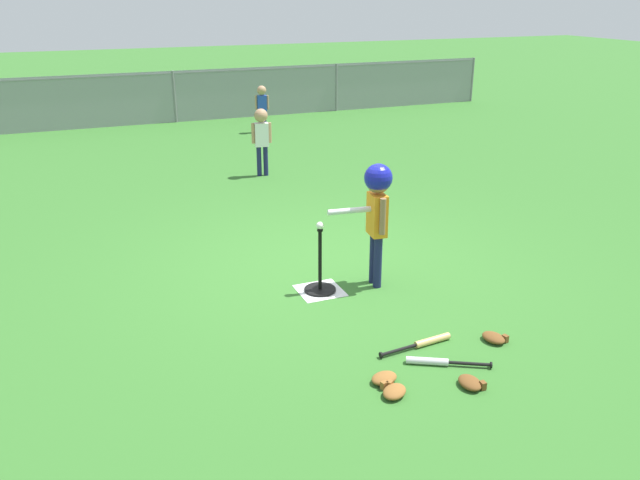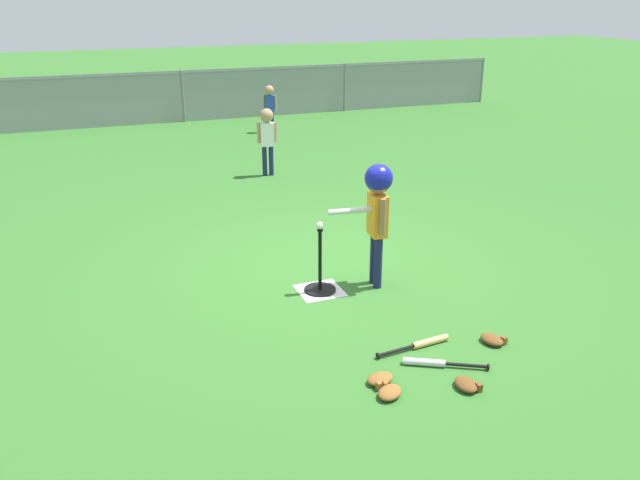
{
  "view_description": "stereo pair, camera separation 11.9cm",
  "coord_description": "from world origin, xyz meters",
  "views": [
    {
      "loc": [
        -2.58,
        -6.07,
        2.84
      ],
      "look_at": [
        -0.33,
        -0.55,
        0.55
      ],
      "focal_mm": 36.62,
      "sensor_mm": 36.0,
      "label": 1
    },
    {
      "loc": [
        -2.47,
        -6.12,
        2.84
      ],
      "look_at": [
        -0.33,
        -0.55,
        0.55
      ],
      "focal_mm": 36.62,
      "sensor_mm": 36.0,
      "label": 2
    }
  ],
  "objects": [
    {
      "name": "fielder_deep_left",
      "position": [
        0.45,
        3.86,
        0.7
      ],
      "size": [
        0.32,
        0.22,
        1.09
      ],
      "color": "#191E4C",
      "rests_on": "ground_plane"
    },
    {
      "name": "baseball_on_tee",
      "position": [
        -0.33,
        -0.55,
        0.7
      ],
      "size": [
        0.07,
        0.07,
        0.07
      ],
      "primitive_type": "sphere",
      "color": "white",
      "rests_on": "batting_tee"
    },
    {
      "name": "batting_tee",
      "position": [
        -0.33,
        -0.55,
        0.1
      ],
      "size": [
        0.32,
        0.32,
        0.66
      ],
      "color": "black",
      "rests_on": "ground_plane"
    },
    {
      "name": "spare_bat_wood",
      "position": [
        0.09,
        -1.89,
        0.03
      ],
      "size": [
        0.71,
        0.12,
        0.06
      ],
      "color": "#DBB266",
      "rests_on": "ground_plane"
    },
    {
      "name": "outfield_fence",
      "position": [
        0.0,
        9.01,
        0.62
      ],
      "size": [
        16.06,
        0.06,
        1.15
      ],
      "color": "slate",
      "rests_on": "ground_plane"
    },
    {
      "name": "batter_child",
      "position": [
        0.25,
        -0.62,
        0.91
      ],
      "size": [
        0.65,
        0.36,
        1.28
      ],
      "color": "#191E4C",
      "rests_on": "ground_plane"
    },
    {
      "name": "spare_bat_silver",
      "position": [
        0.01,
        -2.2,
        0.03
      ],
      "size": [
        0.63,
        0.38,
        0.06
      ],
      "color": "silver",
      "rests_on": "ground_plane"
    },
    {
      "name": "glove_by_plate",
      "position": [
        -0.5,
        -2.44,
        0.04
      ],
      "size": [
        0.27,
        0.26,
        0.07
      ],
      "color": "brown",
      "rests_on": "ground_plane"
    },
    {
      "name": "glove_outfield_drop",
      "position": [
        0.68,
        -2.06,
        0.04
      ],
      "size": [
        0.21,
        0.25,
        0.07
      ],
      "color": "brown",
      "rests_on": "ground_plane"
    },
    {
      "name": "glove_near_bats",
      "position": [
        0.09,
        -2.56,
        0.04
      ],
      "size": [
        0.18,
        0.23,
        0.07
      ],
      "color": "brown",
      "rests_on": "ground_plane"
    },
    {
      "name": "ground_plane",
      "position": [
        0.0,
        0.0,
        0.0
      ],
      "size": [
        60.0,
        60.0,
        0.0
      ],
      "primitive_type": "plane",
      "color": "#336B28"
    },
    {
      "name": "fielder_near_left",
      "position": [
        1.5,
        7.18,
        0.63
      ],
      "size": [
        0.28,
        0.19,
        0.98
      ],
      "color": "#191E4C",
      "rests_on": "ground_plane"
    },
    {
      "name": "glove_tossed_aside",
      "position": [
        -0.49,
        -2.26,
        0.04
      ],
      "size": [
        0.25,
        0.22,
        0.07
      ],
      "color": "brown",
      "rests_on": "ground_plane"
    },
    {
      "name": "home_plate",
      "position": [
        -0.33,
        -0.55,
        0.0
      ],
      "size": [
        0.44,
        0.44,
        0.01
      ],
      "primitive_type": "cube",
      "color": "white",
      "rests_on": "ground_plane"
    }
  ]
}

